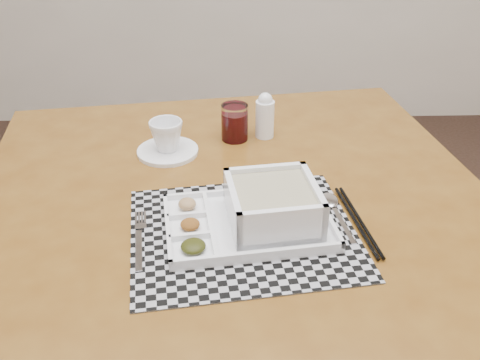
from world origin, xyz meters
name	(u,v)px	position (x,y,z in m)	size (l,w,h in m)	color
dining_table	(236,230)	(0.19, 0.29, 0.74)	(1.25, 1.25, 0.83)	#5D3611
placemat	(243,232)	(0.20, 0.16, 0.83)	(0.43, 0.36, 0.00)	#9B9BA2
serving_tray	(264,212)	(0.25, 0.18, 0.87)	(0.35, 0.26, 0.09)	white
fork	(141,238)	(0.01, 0.15, 0.83)	(0.04, 0.19, 0.00)	silver
spoon	(332,204)	(0.39, 0.25, 0.84)	(0.04, 0.18, 0.01)	silver
chopsticks	(358,221)	(0.43, 0.19, 0.84)	(0.05, 0.24, 0.01)	black
saucer	(168,151)	(0.03, 0.49, 0.83)	(0.15, 0.15, 0.01)	white
cup	(167,136)	(0.03, 0.49, 0.88)	(0.08, 0.08, 0.08)	white
juice_glass	(235,124)	(0.20, 0.57, 0.87)	(0.07, 0.07, 0.09)	white
creamer_bottle	(265,116)	(0.27, 0.58, 0.89)	(0.05, 0.05, 0.12)	white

